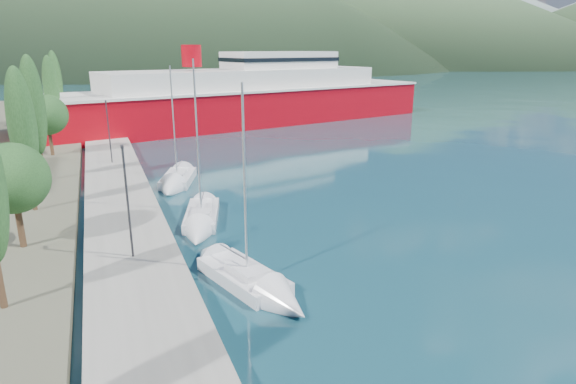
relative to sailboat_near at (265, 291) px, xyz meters
name	(u,v)px	position (x,y,z in m)	size (l,w,h in m)	color
ground	(135,95)	(3.33, 111.24, -0.30)	(1400.00, 1400.00, 0.00)	#16404E
quay	(120,202)	(-5.67, 17.24, 0.10)	(5.00, 88.00, 0.80)	gray
tree_row	(34,122)	(-11.39, 23.88, 5.61)	(4.18, 65.57, 10.69)	#47301E
lamp_posts	(127,196)	(-5.67, 6.04, 3.78)	(0.15, 47.15, 6.06)	#2D2D33
sailboat_near	(265,291)	(0.00, 0.00, 0.00)	(4.43, 8.04, 11.07)	silver
sailboat_mid	(200,226)	(-1.06, 10.12, -0.01)	(4.41, 8.53, 11.87)	silver
sailboat_far	(174,185)	(-1.02, 20.87, 0.01)	(4.92, 8.00, 11.22)	silver
ferry	(247,99)	(16.18, 54.79, 3.59)	(65.86, 27.34, 12.80)	#A7030F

